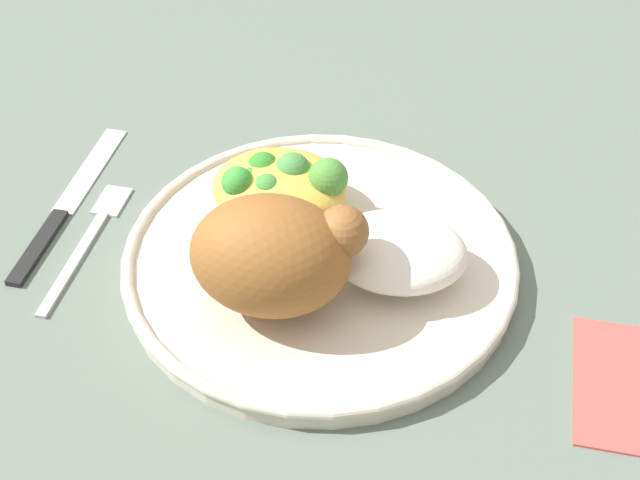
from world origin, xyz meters
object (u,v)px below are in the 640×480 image
at_px(knife, 60,212).
at_px(napkin, 635,386).
at_px(plate, 320,259).
at_px(rice_pile, 397,252).
at_px(fork, 88,238).
at_px(mac_cheese_with_broccoli, 279,185).
at_px(roasted_chicken, 275,255).

bearing_deg(knife, napkin, -14.41).
height_order(knife, napkin, knife).
relative_size(plate, rice_pile, 2.96).
xyz_separation_m(fork, napkin, (0.39, -0.08, -0.00)).
xyz_separation_m(plate, fork, (-0.18, 0.01, -0.01)).
xyz_separation_m(plate, napkin, (0.21, -0.08, -0.01)).
bearing_deg(mac_cheese_with_broccoli, plate, -49.72).
distance_m(knife, napkin, 0.43).
xyz_separation_m(roasted_chicken, rice_pile, (0.08, 0.04, -0.02)).
height_order(plate, roasted_chicken, roasted_chicken).
xyz_separation_m(plate, mac_cheese_with_broccoli, (-0.04, 0.04, 0.03)).
distance_m(fork, napkin, 0.40).
height_order(mac_cheese_with_broccoli, napkin, mac_cheese_with_broccoli).
height_order(plate, fork, plate).
bearing_deg(roasted_chicken, fork, 160.08).
distance_m(plate, napkin, 0.23).
height_order(plate, napkin, plate).
bearing_deg(mac_cheese_with_broccoli, roasted_chicken, -81.46).
relative_size(rice_pile, knife, 0.50).
height_order(rice_pile, mac_cheese_with_broccoli, mac_cheese_with_broccoli).
distance_m(mac_cheese_with_broccoli, fork, 0.15).
xyz_separation_m(fork, knife, (-0.03, 0.02, 0.00)).
bearing_deg(napkin, plate, 159.92).
xyz_separation_m(roasted_chicken, mac_cheese_with_broccoli, (-0.01, 0.09, -0.02)).
distance_m(plate, fork, 0.18).
bearing_deg(fork, napkin, -12.13).
bearing_deg(napkin, rice_pile, 157.69).
height_order(rice_pile, fork, rice_pile).
distance_m(rice_pile, mac_cheese_with_broccoli, 0.11).
height_order(mac_cheese_with_broccoli, fork, mac_cheese_with_broccoli).
height_order(mac_cheese_with_broccoli, knife, mac_cheese_with_broccoli).
xyz_separation_m(plate, roasted_chicken, (-0.02, -0.05, 0.05)).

